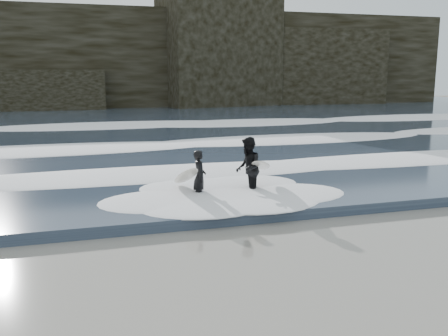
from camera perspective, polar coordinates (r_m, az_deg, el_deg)
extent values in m
plane|color=#7B6955|center=(10.87, 17.71, -10.00)|extent=(120.00, 120.00, 0.00)
cube|color=#2A3749|center=(37.95, -7.70, 5.32)|extent=(90.00, 52.00, 0.30)
cube|color=black|center=(54.65, -10.72, 12.00)|extent=(70.00, 9.00, 10.00)
ellipsoid|color=white|center=(18.60, 2.08, 0.42)|extent=(60.00, 3.20, 0.20)
ellipsoid|color=white|center=(25.25, -3.03, 3.24)|extent=(60.00, 4.00, 0.24)
ellipsoid|color=white|center=(34.00, -6.64, 5.21)|extent=(60.00, 4.80, 0.30)
imported|color=black|center=(14.57, -2.80, -1.00)|extent=(0.48, 0.63, 1.56)
ellipsoid|color=silver|center=(14.52, -4.39, -0.94)|extent=(0.60, 1.92, 0.90)
imported|color=black|center=(14.95, 2.73, -0.05)|extent=(0.98, 1.10, 1.89)
ellipsoid|color=silver|center=(15.08, 4.24, 0.30)|extent=(1.33, 2.03, 0.71)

